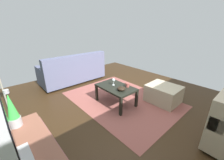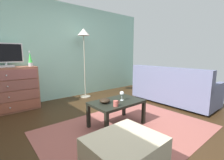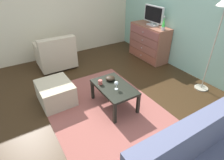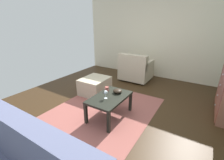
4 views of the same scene
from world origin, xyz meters
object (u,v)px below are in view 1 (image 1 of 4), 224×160
Objects in this scene: tv at (6,134)px; wine_glass at (114,80)px; couch_large at (74,71)px; bowl_decorative at (121,89)px; coffee_table at (116,89)px; lava_lamp at (12,111)px; mug at (127,85)px; ottoman at (163,94)px.

tv is 4.11× the size of wine_glass.
couch_large is at bearing 2.98° from wine_glass.
tv reaches higher than bowl_decorative.
tv is 0.33× the size of couch_large.
tv reaches higher than coffee_table.
coffee_table is 5.52× the size of wine_glass.
lava_lamp is 0.38× the size of coffee_table.
bowl_decorative is at bearing 168.21° from wine_glass.
mug is at bearing -81.30° from bowl_decorative.
tv reaches higher than mug.
couch_large is at bearing -34.46° from lava_lamp.
ottoman is (-0.68, -0.89, -0.17)m from coffee_table.
tv is at bearing 122.64° from coffee_table.
mug is 0.91m from ottoman.
tv is at bearing 171.31° from lava_lamp.
wine_glass is 0.22× the size of ottoman.
wine_glass is at bearing -64.40° from lava_lamp.
tv is 2.53m from mug.
lava_lamp reaches higher than wine_glass.
couch_large is at bearing 0.73° from bowl_decorative.
tv reaches higher than wine_glass.
mug is at bearing 54.47° from ottoman.
mug is (-0.28, -0.16, -0.07)m from wine_glass.
mug is 0.06× the size of couch_large.
couch_large is 2.76× the size of ottoman.
ottoman is (0.59, -2.87, -0.99)m from tv.
mug is 0.23m from bowl_decorative.
tv is 1.96× the size of lava_lamp.
tv reaches higher than ottoman.
couch_large is at bearing 20.68° from ottoman.
tv is 3.76m from couch_large.
coffee_table is 0.20m from wine_glass.
lava_lamp is 2.28m from mug.
mug is at bearing -63.24° from tv.
wine_glass is at bearing -11.79° from bowl_decorative.
wine_glass is 1.38× the size of mug.
couch_large is at bearing 2.24° from coffee_table.
ottoman is (-0.78, -0.87, -0.34)m from wine_glass.
ottoman is at bearing -116.66° from bowl_decorative.
wine_glass is at bearing 48.04° from ottoman.
lava_lamp is 2.20m from coffee_table.
wine_glass is at bearing 30.50° from mug.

